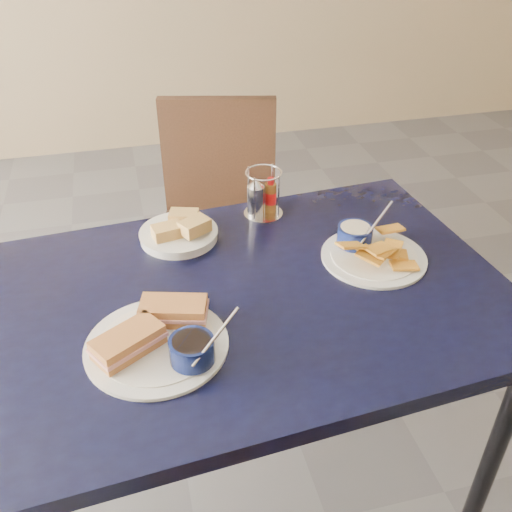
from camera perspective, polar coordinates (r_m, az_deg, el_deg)
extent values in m
plane|color=#515156|center=(1.95, -7.24, -19.33)|extent=(6.00, 6.00, 0.00)
cube|color=black|center=(1.34, -0.84, -4.30)|extent=(1.27, 0.90, 0.04)
cylinder|color=black|center=(1.59, 22.25, -18.94)|extent=(0.04, 0.04, 0.71)
cylinder|color=black|center=(1.83, -19.68, -9.50)|extent=(0.04, 0.04, 0.71)
cylinder|color=black|center=(1.96, 12.22, -4.63)|extent=(0.04, 0.04, 0.71)
cube|color=black|center=(2.11, -3.74, 2.00)|extent=(0.50, 0.49, 0.04)
cylinder|color=black|center=(2.10, -7.27, -6.10)|extent=(0.04, 0.04, 0.41)
cylinder|color=black|center=(2.15, 1.77, -4.72)|extent=(0.04, 0.04, 0.41)
cylinder|color=black|center=(2.36, -8.34, -1.13)|extent=(0.04, 0.04, 0.41)
cylinder|color=black|center=(2.40, -0.26, 0.00)|extent=(0.04, 0.04, 0.41)
cube|color=black|center=(2.16, -4.89, 9.92)|extent=(0.42, 0.14, 0.44)
cylinder|color=white|center=(1.20, -9.89, -8.76)|extent=(0.30, 0.30, 0.01)
cylinder|color=white|center=(1.20, -9.92, -8.57)|extent=(0.24, 0.24, 0.00)
cube|color=#BE7D44|center=(1.17, -12.67, -8.41)|extent=(0.16, 0.13, 0.04)
cube|color=tan|center=(1.18, -12.64, -8.57)|extent=(0.16, 0.14, 0.01)
cube|color=#BE7D44|center=(1.23, -8.25, -5.44)|extent=(0.15, 0.11, 0.04)
cube|color=tan|center=(1.23, -8.23, -5.60)|extent=(0.16, 0.11, 0.01)
cylinder|color=#0A1137|center=(1.13, -6.42, -9.32)|extent=(0.09, 0.09, 0.05)
cylinder|color=black|center=(1.12, -6.48, -8.73)|extent=(0.08, 0.08, 0.01)
cylinder|color=silver|center=(1.09, -4.06, -8.05)|extent=(0.11, 0.07, 0.08)
cylinder|color=white|center=(1.46, 11.68, -0.09)|extent=(0.26, 0.26, 0.01)
cylinder|color=white|center=(1.46, 11.70, 0.09)|extent=(0.22, 0.22, 0.00)
cube|color=gold|center=(1.43, 14.58, -1.02)|extent=(0.07, 0.06, 0.01)
cube|color=gold|center=(1.45, 13.65, 0.13)|extent=(0.08, 0.06, 0.02)
cube|color=gold|center=(1.42, 11.38, -0.21)|extent=(0.07, 0.08, 0.03)
cube|color=gold|center=(1.45, 13.37, 0.47)|extent=(0.08, 0.08, 0.02)
cube|color=gold|center=(1.40, 11.30, -0.38)|extent=(0.08, 0.08, 0.02)
cube|color=gold|center=(1.42, 12.58, 0.27)|extent=(0.08, 0.07, 0.01)
cube|color=gold|center=(1.50, 13.25, 2.47)|extent=(0.07, 0.05, 0.02)
cube|color=gold|center=(1.41, 12.17, 0.61)|extent=(0.08, 0.07, 0.01)
cube|color=gold|center=(1.40, 9.42, 0.68)|extent=(0.07, 0.05, 0.03)
cylinder|color=#0A1137|center=(1.48, 9.84, 2.06)|extent=(0.09, 0.09, 0.05)
cylinder|color=beige|center=(1.47, 9.90, 2.58)|extent=(0.08, 0.08, 0.01)
cylinder|color=silver|center=(1.46, 11.93, 3.29)|extent=(0.11, 0.07, 0.08)
cylinder|color=white|center=(1.52, -7.72, 2.02)|extent=(0.20, 0.20, 0.02)
cylinder|color=white|center=(1.51, -7.75, 2.36)|extent=(0.17, 0.17, 0.00)
cube|color=#E0AF62|center=(1.48, -8.85, 2.42)|extent=(0.08, 0.06, 0.03)
cube|color=#E0AF62|center=(1.53, -7.23, 3.83)|extent=(0.09, 0.07, 0.03)
cube|color=#E0AF62|center=(1.47, -6.15, 2.98)|extent=(0.09, 0.08, 0.03)
cylinder|color=silver|center=(1.61, 0.73, 4.28)|extent=(0.11, 0.11, 0.01)
cylinder|color=silver|center=(1.62, 1.61, 7.09)|extent=(0.01, 0.01, 0.13)
cylinder|color=silver|center=(1.60, -0.74, 6.82)|extent=(0.01, 0.01, 0.13)
cylinder|color=silver|center=(1.55, -0.16, 5.68)|extent=(0.01, 0.01, 0.13)
cylinder|color=silver|center=(1.56, 2.27, 5.97)|extent=(0.01, 0.01, 0.13)
torus|color=silver|center=(1.55, 0.76, 8.35)|extent=(0.10, 0.10, 0.00)
cylinder|color=silver|center=(1.59, -0.03, 5.60)|extent=(0.05, 0.05, 0.08)
cone|color=silver|center=(1.56, -0.03, 7.31)|extent=(0.04, 0.04, 0.02)
cylinder|color=brown|center=(1.60, 1.46, 5.86)|extent=(0.03, 0.03, 0.08)
cylinder|color=#A50A09|center=(1.60, 1.46, 5.86)|extent=(0.03, 0.03, 0.03)
cylinder|color=#A50A09|center=(1.58, 1.49, 7.50)|extent=(0.02, 0.02, 0.02)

